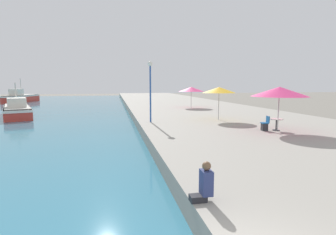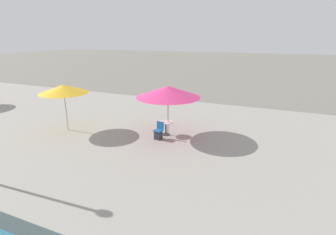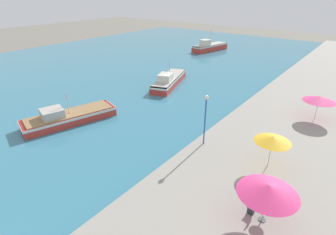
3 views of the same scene
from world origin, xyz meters
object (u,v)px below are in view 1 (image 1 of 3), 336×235
at_px(fishing_boat_far, 21,98).
at_px(cafe_umbrella_striped, 191,89).
at_px(cafe_chair_left, 265,125).
at_px(person_at_quay, 205,184).
at_px(cafe_umbrella_pink, 279,92).
at_px(lamppost, 150,81).
at_px(cafe_umbrella_white, 219,90).
at_px(fishing_boat_mid, 17,110).
at_px(cafe_table, 276,122).

distance_m(fishing_boat_far, cafe_umbrella_striped, 37.99).
xyz_separation_m(cafe_chair_left, person_at_quay, (-7.01, -8.61, 0.11)).
bearing_deg(cafe_chair_left, cafe_umbrella_pink, -99.02).
bearing_deg(cafe_chair_left, lamppost, 59.39).
distance_m(cafe_umbrella_white, cafe_chair_left, 5.82).
xyz_separation_m(cafe_umbrella_white, lamppost, (-5.59, -0.23, 0.69)).
distance_m(fishing_boat_mid, cafe_table, 27.00).
relative_size(cafe_chair_left, lamppost, 0.20).
distance_m(fishing_boat_mid, cafe_umbrella_pink, 27.20).
bearing_deg(fishing_boat_mid, cafe_umbrella_pink, -60.21).
distance_m(cafe_umbrella_striped, cafe_chair_left, 16.74).
bearing_deg(lamppost, fishing_boat_far, 119.03).
relative_size(cafe_chair_left, person_at_quay, 0.91).
bearing_deg(cafe_umbrella_striped, cafe_umbrella_pink, -88.31).
xyz_separation_m(cafe_umbrella_pink, lamppost, (-7.16, 5.36, 0.68)).
height_order(cafe_umbrella_pink, cafe_umbrella_white, cafe_umbrella_pink).
bearing_deg(fishing_boat_mid, cafe_chair_left, -60.88).
height_order(fishing_boat_far, cafe_umbrella_striped, fishing_boat_far).
height_order(fishing_boat_far, cafe_table, fishing_boat_far).
height_order(cafe_umbrella_pink, person_at_quay, cafe_umbrella_pink).
height_order(fishing_boat_far, person_at_quay, fishing_boat_far).
distance_m(cafe_umbrella_white, cafe_umbrella_striped, 11.31).
xyz_separation_m(fishing_boat_mid, person_at_quay, (12.77, -26.08, 0.42)).
xyz_separation_m(cafe_umbrella_white, cafe_table, (1.55, -5.47, -1.87)).
bearing_deg(cafe_umbrella_striped, lamppost, -120.12).
relative_size(fishing_boat_mid, cafe_chair_left, 11.38).
distance_m(cafe_umbrella_striped, person_at_quay, 26.32).
bearing_deg(cafe_umbrella_pink, person_at_quay, -132.72).
bearing_deg(cafe_umbrella_pink, cafe_table, 97.10).
xyz_separation_m(fishing_boat_far, cafe_umbrella_white, (26.45, -37.37, 2.20)).
bearing_deg(lamppost, cafe_chair_left, -38.65).
distance_m(fishing_boat_mid, person_at_quay, 29.04).
xyz_separation_m(cafe_umbrella_pink, person_at_quay, (-7.74, -8.39, -1.98)).
relative_size(cafe_umbrella_striped, cafe_table, 3.93).
distance_m(person_at_quay, lamppost, 14.02).
height_order(cafe_umbrella_pink, cafe_umbrella_striped, cafe_umbrella_pink).
bearing_deg(fishing_boat_far, cafe_umbrella_striped, -32.46).
bearing_deg(person_at_quay, fishing_boat_far, 111.55).
distance_m(cafe_umbrella_striped, lamppost, 13.30).
bearing_deg(cafe_umbrella_pink, lamppost, 143.16).
relative_size(person_at_quay, lamppost, 0.22).
relative_size(cafe_umbrella_white, cafe_chair_left, 2.92).
distance_m(cafe_table, cafe_chair_left, 0.75).
xyz_separation_m(cafe_umbrella_striped, cafe_table, (0.48, -16.73, -1.71)).
xyz_separation_m(fishing_boat_mid, cafe_umbrella_pink, (20.51, -17.70, 2.39)).
relative_size(cafe_umbrella_pink, cafe_umbrella_striped, 1.08).
bearing_deg(person_at_quay, cafe_umbrella_pink, 47.28).
xyz_separation_m(fishing_boat_mid, cafe_umbrella_striped, (20.01, -0.85, 2.22)).
bearing_deg(person_at_quay, cafe_chair_left, 50.84).
bearing_deg(cafe_umbrella_white, lamppost, -177.66).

